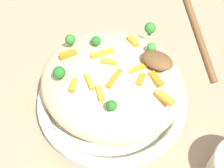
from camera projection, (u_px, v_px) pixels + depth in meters
The scene contains 22 objects.
ground_plane at pixel (112, 108), 0.59m from camera, with size 2.40×2.40×0.00m, color #9E7F60.
serving_bowl at pixel (112, 101), 0.57m from camera, with size 0.29×0.29×0.05m.
pasta_mound at pixel (112, 81), 0.52m from camera, with size 0.26×0.25×0.09m, color #DBC689.
carrot_piece_0 at pixel (138, 69), 0.48m from camera, with size 0.03×0.01×0.01m, color orange.
carrot_piece_1 at pixel (140, 81), 0.47m from camera, with size 0.02×0.01×0.01m, color orange.
carrot_piece_2 at pixel (165, 98), 0.45m from camera, with size 0.03×0.01×0.01m, color orange.
carrot_piece_3 at pixel (156, 79), 0.47m from camera, with size 0.03×0.01×0.01m, color orange.
carrot_piece_4 at pixel (74, 85), 0.46m from camera, with size 0.02×0.01×0.01m, color orange.
carrot_piece_5 at pixel (68, 54), 0.50m from camera, with size 0.03×0.01×0.01m, color orange.
carrot_piece_6 at pixel (111, 60), 0.48m from camera, with size 0.03×0.01×0.01m, color orange.
carrot_piece_7 at pixel (114, 78), 0.47m from camera, with size 0.04×0.01×0.01m, color orange.
carrot_piece_8 at pixel (90, 82), 0.46m from camera, with size 0.03×0.01×0.01m, color orange.
carrot_piece_9 at pixel (100, 93), 0.45m from camera, with size 0.03×0.01×0.01m, color orange.
carrot_piece_10 at pixel (133, 41), 0.52m from camera, with size 0.03×0.01×0.01m, color orange.
carrot_piece_11 at pixel (102, 53), 0.50m from camera, with size 0.04×0.01×0.01m, color orange.
broccoli_floret_0 at pixel (70, 40), 0.51m from camera, with size 0.02×0.02×0.02m.
broccoli_floret_1 at pixel (150, 28), 0.53m from camera, with size 0.02×0.02×0.03m.
broccoli_floret_2 at pixel (112, 106), 0.43m from camera, with size 0.02×0.02×0.02m.
broccoli_floret_3 at pixel (59, 73), 0.46m from camera, with size 0.02×0.02×0.02m.
broccoli_floret_4 at pixel (96, 41), 0.51m from camera, with size 0.02×0.02×0.02m.
broccoli_floret_5 at pixel (152, 47), 0.50m from camera, with size 0.02×0.02×0.02m.
serving_spoon at pixel (172, 53), 0.48m from camera, with size 0.13×0.12×0.08m.
Camera 1 is at (0.17, -0.27, 0.50)m, focal length 45.81 mm.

